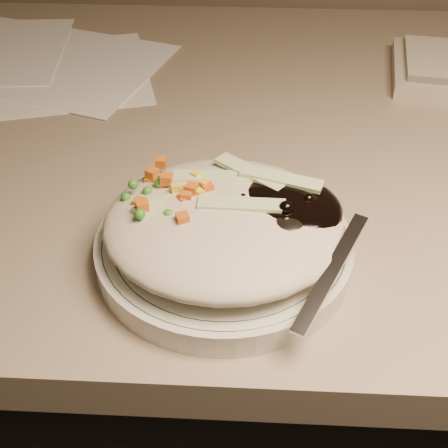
{
  "coord_description": "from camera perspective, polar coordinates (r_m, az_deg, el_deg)",
  "views": [
    {
      "loc": [
        -0.06,
        0.77,
        1.1
      ],
      "look_at": [
        -0.08,
        1.16,
        0.78
      ],
      "focal_mm": 50.0,
      "sensor_mm": 36.0,
      "label": 1
    }
  ],
  "objects": [
    {
      "name": "desk",
      "position": [
        0.82,
        6.57,
        -3.07
      ],
      "size": [
        1.4,
        0.7,
        0.74
      ],
      "color": "gray",
      "rests_on": "ground"
    },
    {
      "name": "plate",
      "position": [
        0.52,
        0.0,
        -2.22
      ],
      "size": [
        0.21,
        0.21,
        0.02
      ],
      "primitive_type": "cylinder",
      "color": "silver",
      "rests_on": "desk"
    },
    {
      "name": "plate_rim",
      "position": [
        0.51,
        -0.0,
        -1.38
      ],
      "size": [
        0.2,
        0.2,
        0.0
      ],
      "color": "#144723",
      "rests_on": "plate"
    },
    {
      "name": "meal",
      "position": [
        0.5,
        0.49,
        0.43
      ],
      "size": [
        0.21,
        0.19,
        0.05
      ],
      "color": "#B8AE95",
      "rests_on": "plate"
    },
    {
      "name": "papers",
      "position": [
        0.88,
        -19.3,
        13.76
      ],
      "size": [
        0.47,
        0.33,
        0.0
      ],
      "color": "white",
      "rests_on": "desk"
    }
  ]
}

